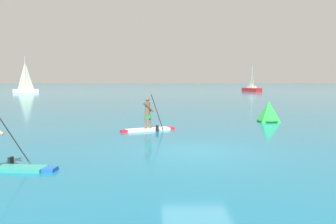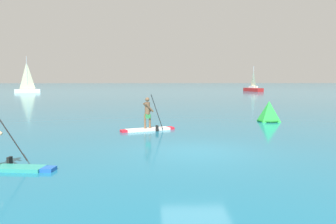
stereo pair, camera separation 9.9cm
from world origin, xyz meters
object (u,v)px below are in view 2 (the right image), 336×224
sailboat_left_horizon (27,87)px  sailboat_right_horizon (253,88)px  race_marker_buoy (269,112)px  paddleboarder_mid_center (148,123)px

sailboat_left_horizon → sailboat_right_horizon: size_ratio=1.28×
race_marker_buoy → sailboat_right_horizon: bearing=74.8°
race_marker_buoy → sailboat_right_horizon: 53.85m
paddleboarder_mid_center → race_marker_buoy: size_ratio=1.71×
race_marker_buoy → sailboat_right_horizon: size_ratio=0.29×
paddleboarder_mid_center → race_marker_buoy: bearing=2.4°
race_marker_buoy → sailboat_left_horizon: size_ratio=0.23×
race_marker_buoy → sailboat_left_horizon: (-31.89, 47.65, 0.45)m
paddleboarder_mid_center → race_marker_buoy: paddleboarder_mid_center is taller
paddleboarder_mid_center → sailboat_right_horizon: (21.48, 55.44, 0.32)m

